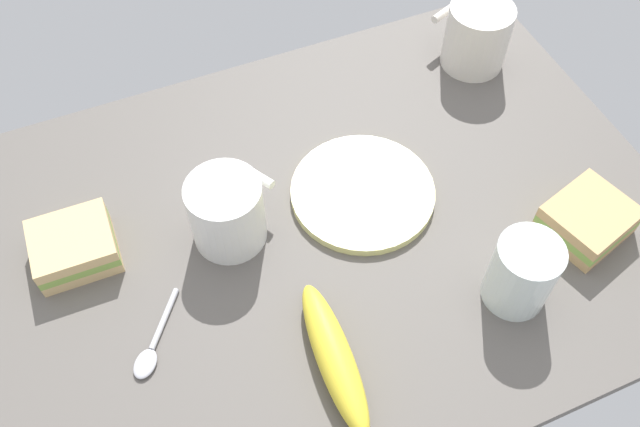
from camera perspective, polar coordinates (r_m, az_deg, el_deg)
The scene contains 9 objects.
tabletop at distance 85.85cm, azimuth 0.00°, elevation -1.53°, with size 90.00×64.00×2.00cm, color #5B5651.
plate_of_food at distance 87.62cm, azimuth 3.63°, elevation 1.80°, with size 18.76×18.76×1.20cm.
coffee_mug_black at distance 104.33cm, azimuth 13.15°, elevation 14.49°, with size 9.41×12.00×9.79cm.
coffee_mug_milky at distance 81.16cm, azimuth -7.91°, elevation 0.16°, with size 11.48×9.79×9.51cm.
sandwich_main at distance 86.08cm, azimuth -20.12°, elevation -2.64°, with size 9.70×8.77×4.40cm.
sandwich_side at distance 89.33cm, azimuth 21.73°, elevation -0.50°, with size 11.79×11.13×4.40cm.
glass_of_milk at distance 79.64cm, azimuth 16.67°, elevation -5.02°, with size 7.51×7.51×9.57cm.
banana at distance 74.52cm, azimuth 1.22°, elevation -12.08°, with size 5.19×18.80×3.97cm.
spoon at distance 78.98cm, azimuth -14.04°, elevation -10.95°, with size 8.06×10.05×0.80cm.
Camera 1 is at (18.48, 43.62, 72.59)cm, focal length 37.75 mm.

